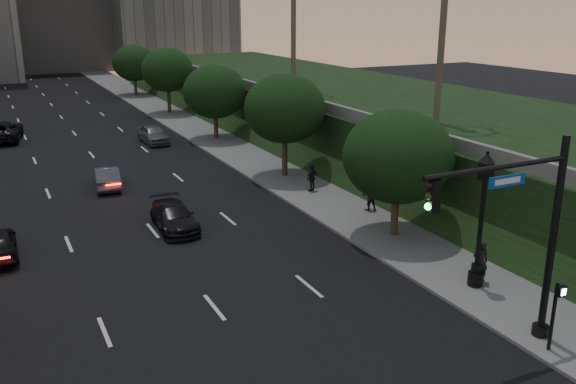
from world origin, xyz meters
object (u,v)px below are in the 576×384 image
pedestrian_a (480,261)px  pedestrian_b (369,195)px  sedan_mid_left (107,177)px  street_lamp (480,226)px  sedan_far_right (153,134)px  traffic_signal_mast (528,243)px  pedestrian_c (312,178)px  sedan_far_left (3,131)px  sedan_near_right (174,217)px

pedestrian_a → pedestrian_b: 9.56m
sedan_mid_left → pedestrian_a: 23.27m
street_lamp → sedan_mid_left: street_lamp is taller
sedan_far_right → pedestrian_b: bearing=-77.0°
pedestrian_a → traffic_signal_mast: bearing=81.8°
pedestrian_c → street_lamp: bearing=65.0°
street_lamp → sedan_far_left: street_lamp is taller
sedan_far_right → pedestrian_c: 18.62m
street_lamp → pedestrian_a: bearing=26.6°
sedan_mid_left → sedan_far_left: (-5.12, 17.70, 0.15)m
street_lamp → pedestrian_b: size_ratio=3.34×
sedan_far_left → sedan_near_right: bearing=113.7°
sedan_far_left → sedan_far_right: 12.68m
traffic_signal_mast → sedan_mid_left: 26.32m
traffic_signal_mast → sedan_far_left: (-13.67, 42.42, -2.85)m
pedestrian_b → street_lamp: bearing=92.4°
traffic_signal_mast → sedan_far_right: bearing=94.4°
traffic_signal_mast → pedestrian_b: bearing=76.5°
sedan_mid_left → sedan_near_right: (1.64, -8.90, -0.03)m
street_lamp → sedan_mid_left: (-10.38, 20.82, -1.97)m
sedan_mid_left → sedan_far_right: sedan_far_right is taller
traffic_signal_mast → sedan_near_right: bearing=113.6°
street_lamp → sedan_mid_left: bearing=116.5°
pedestrian_a → pedestrian_b: (1.08, 9.50, -0.04)m
sedan_mid_left → sedan_far_left: sedan_far_left is taller
sedan_far_right → pedestrian_b: (6.00, -22.41, 0.24)m
sedan_mid_left → sedan_far_left: 18.43m
traffic_signal_mast → sedan_far_left: 44.66m
sedan_far_left → pedestrian_c: bearing=132.4°
sedan_mid_left → pedestrian_c: pedestrian_c is taller
traffic_signal_mast → sedan_near_right: 17.52m
sedan_mid_left → pedestrian_a: (10.73, -20.65, 0.36)m
sedan_far_right → sedan_mid_left: bearing=-119.3°
sedan_far_right → pedestrian_a: (4.92, -31.91, 0.28)m
pedestrian_c → sedan_far_left: bearing=-80.7°
sedan_mid_left → pedestrian_c: 12.64m
sedan_mid_left → sedan_far_right: size_ratio=0.93×
traffic_signal_mast → street_lamp: size_ratio=1.25×
pedestrian_c → sedan_mid_left: bearing=-55.6°
sedan_far_left → pedestrian_a: 41.50m
traffic_signal_mast → street_lamp: traffic_signal_mast is taller
street_lamp → pedestrian_a: street_lamp is taller
sedan_mid_left → pedestrian_b: pedestrian_b is taller
traffic_signal_mast → sedan_far_left: bearing=107.9°
sedan_near_right → pedestrian_a: bearing=-49.5°
street_lamp → sedan_mid_left: size_ratio=1.38×
street_lamp → pedestrian_c: 14.23m
sedan_far_left → pedestrian_b: (16.93, -28.85, 0.17)m
sedan_near_right → pedestrian_c: size_ratio=2.69×
traffic_signal_mast → sedan_near_right: (-6.91, 15.81, -3.03)m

